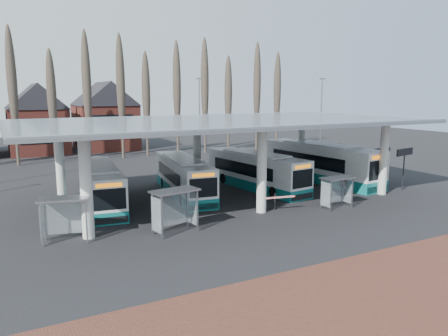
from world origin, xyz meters
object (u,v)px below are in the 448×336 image
bus_0 (101,186)px  bus_3 (320,163)px  shelter_2 (336,185)px  bus_1 (184,177)px  shelter_0 (65,209)px  shelter_1 (174,201)px  bus_2 (255,171)px

bus_0 → bus_3: bus_3 is taller
bus_0 → shelter_2: bearing=-24.1°
bus_3 → shelter_2: size_ratio=5.27×
bus_1 → shelter_2: size_ratio=4.48×
bus_1 → shelter_0: (-10.49, -7.68, 0.42)m
bus_3 → shelter_1: size_ratio=4.34×
bus_0 → shelter_1: size_ratio=3.67×
shelter_0 → bus_0: bearing=78.2°
bus_0 → shelter_2: (15.17, -8.94, 0.23)m
shelter_0 → bus_1: bearing=50.3°
bus_3 → shelter_1: (-18.23, -8.25, 0.22)m
bus_3 → shelter_2: bearing=-129.6°
bus_3 → bus_2: bearing=172.6°
bus_2 → bus_3: bus_3 is taller
bus_2 → bus_0: bearing=171.1°
bus_0 → bus_1: (6.91, 0.29, 0.01)m
bus_2 → shelter_2: bus_2 is taller
bus_3 → shelter_0: (-24.30, -6.86, 0.16)m
bus_1 → shelter_1: (-4.42, -9.07, 0.49)m
bus_1 → shelter_2: (8.27, -9.23, 0.22)m
bus_0 → bus_2: 13.52m
shelter_1 → shelter_2: size_ratio=1.21×
shelter_2 → bus_0: bearing=147.0°
bus_0 → bus_3: (20.71, -0.53, 0.27)m
shelter_1 → shelter_2: shelter_1 is taller
bus_0 → bus_2: bearing=4.8°
bus_2 → shelter_0: bus_2 is taller
shelter_0 → shelter_2: shelter_0 is taller
bus_0 → shelter_1: bearing=-67.8°
bus_0 → shelter_1: bus_0 is taller
bus_3 → shelter_1: bus_3 is taller
bus_1 → shelter_1: 10.10m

